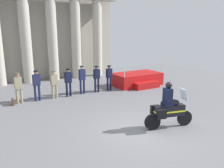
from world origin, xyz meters
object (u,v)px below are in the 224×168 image
at_px(officer_in_row_2, 54,82).
at_px(officer_in_row_3, 68,80).
at_px(officer_in_row_0, 18,86).
at_px(officer_in_row_1, 37,83).
at_px(officer_in_row_6, 109,76).
at_px(briefcase_on_ground, 13,102).
at_px(motorcycle_with_rider, 168,109).
at_px(officer_in_row_5, 97,77).
at_px(officer_in_row_4, 82,78).
at_px(reviewing_stand, 137,79).

xyz_separation_m(officer_in_row_2, officer_in_row_3, (0.84, -0.01, 0.03)).
relative_size(officer_in_row_0, officer_in_row_1, 0.98).
distance_m(officer_in_row_1, officer_in_row_3, 1.81).
bearing_deg(officer_in_row_6, briefcase_on_ground, -5.30).
bearing_deg(officer_in_row_3, motorcycle_with_rider, 100.59).
bearing_deg(officer_in_row_1, officer_in_row_6, 173.36).
relative_size(officer_in_row_0, officer_in_row_5, 0.99).
bearing_deg(officer_in_row_0, officer_in_row_3, 172.99).
bearing_deg(officer_in_row_5, motorcycle_with_rider, 83.80).
xyz_separation_m(officer_in_row_2, briefcase_on_ground, (-2.27, -0.11, -0.78)).
relative_size(officer_in_row_4, motorcycle_with_rider, 0.85).
bearing_deg(officer_in_row_5, officer_in_row_1, -5.96).
distance_m(officer_in_row_0, briefcase_on_ground, 0.89).
bearing_deg(briefcase_on_ground, reviewing_stand, 2.74).
bearing_deg(officer_in_row_6, reviewing_stand, -179.22).
bearing_deg(reviewing_stand, officer_in_row_5, -175.65).
xyz_separation_m(officer_in_row_0, officer_in_row_2, (1.91, -0.03, -0.03)).
height_order(officer_in_row_3, motorcycle_with_rider, motorcycle_with_rider).
bearing_deg(officer_in_row_1, briefcase_on_ground, -0.60).
height_order(officer_in_row_0, officer_in_row_2, officer_in_row_0).
xyz_separation_m(officer_in_row_6, motorcycle_with_rider, (-0.88, -6.31, -0.19)).
height_order(officer_in_row_0, officer_in_row_3, officer_in_row_3).
bearing_deg(officer_in_row_4, officer_in_row_3, 1.78).
height_order(officer_in_row_0, officer_in_row_4, officer_in_row_4).
distance_m(officer_in_row_0, officer_in_row_6, 5.54).
bearing_deg(officer_in_row_3, reviewing_stand, 177.10).
bearing_deg(officer_in_row_0, briefcase_on_ground, 14.28).
distance_m(officer_in_row_5, briefcase_on_ground, 5.09).
bearing_deg(briefcase_on_ground, motorcycle_with_rider, -51.06).
height_order(officer_in_row_0, officer_in_row_6, officer_in_row_0).
bearing_deg(officer_in_row_3, officer_in_row_6, 173.73).
xyz_separation_m(officer_in_row_4, motorcycle_with_rider, (0.96, -6.44, -0.24)).
xyz_separation_m(reviewing_stand, motorcycle_with_rider, (-3.41, -6.62, 0.37)).
xyz_separation_m(reviewing_stand, officer_in_row_2, (-6.16, -0.29, 0.53)).
relative_size(officer_in_row_1, officer_in_row_2, 1.06).
bearing_deg(officer_in_row_0, officer_in_row_2, 173.02).
distance_m(officer_in_row_6, motorcycle_with_rider, 6.37).
bearing_deg(officer_in_row_5, briefcase_on_ground, -4.56).
bearing_deg(officer_in_row_6, officer_in_row_5, -9.51).
relative_size(officer_in_row_2, officer_in_row_4, 0.92).
xyz_separation_m(reviewing_stand, officer_in_row_3, (-5.31, -0.31, 0.56)).
distance_m(officer_in_row_4, briefcase_on_ground, 4.15).
bearing_deg(officer_in_row_2, officer_in_row_0, -6.98).
relative_size(officer_in_row_2, motorcycle_with_rider, 0.79).
distance_m(reviewing_stand, officer_in_row_5, 3.47).
bearing_deg(officer_in_row_6, officer_in_row_4, -10.40).
bearing_deg(officer_in_row_6, motorcycle_with_rider, 75.87).
distance_m(officer_in_row_0, officer_in_row_4, 3.70).
height_order(officer_in_row_1, officer_in_row_2, officer_in_row_1).
bearing_deg(officer_in_row_2, briefcase_on_ground, -3.46).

